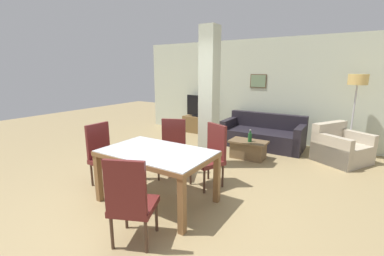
% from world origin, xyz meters
% --- Properties ---
extents(ground_plane, '(18.00, 18.00, 0.00)m').
position_xyz_m(ground_plane, '(0.00, 0.00, 0.00)').
color(ground_plane, '#9C8559').
extents(back_wall, '(7.20, 0.09, 2.70)m').
position_xyz_m(back_wall, '(0.00, 4.25, 1.35)').
color(back_wall, beige).
rests_on(back_wall, ground_plane).
extents(divider_pillar, '(0.30, 0.33, 2.70)m').
position_xyz_m(divider_pillar, '(-0.09, 1.71, 1.35)').
color(divider_pillar, beige).
rests_on(divider_pillar, ground_plane).
extents(dining_table, '(1.58, 0.99, 0.78)m').
position_xyz_m(dining_table, '(0.00, 0.00, 0.62)').
color(dining_table, brown).
rests_on(dining_table, ground_plane).
extents(dining_chair_near_right, '(0.60, 0.60, 1.03)m').
position_xyz_m(dining_chair_near_right, '(0.39, -0.90, 0.54)').
color(dining_chair_near_right, maroon).
rests_on(dining_chair_near_right, ground_plane).
extents(dining_chair_far_right, '(0.60, 0.60, 1.03)m').
position_xyz_m(dining_chair_far_right, '(0.39, 0.91, 0.54)').
color(dining_chair_far_right, maroon).
rests_on(dining_chair_far_right, ground_plane).
extents(dining_chair_far_left, '(0.60, 0.60, 1.03)m').
position_xyz_m(dining_chair_far_left, '(-0.39, 0.90, 0.54)').
color(dining_chair_far_left, maroon).
rests_on(dining_chair_far_left, ground_plane).
extents(dining_chair_head_left, '(0.46, 0.46, 1.03)m').
position_xyz_m(dining_chair_head_left, '(-1.15, 0.00, 0.54)').
color(dining_chair_head_left, maroon).
rests_on(dining_chair_head_left, ground_plane).
extents(sofa, '(1.94, 0.92, 0.80)m').
position_xyz_m(sofa, '(0.45, 3.58, 0.28)').
color(sofa, black).
rests_on(sofa, ground_plane).
extents(armchair, '(1.20, 1.22, 0.79)m').
position_xyz_m(armchair, '(2.17, 3.36, 0.28)').
color(armchair, '#BDAF97').
rests_on(armchair, ground_plane).
extents(coffee_table, '(0.79, 0.47, 0.39)m').
position_xyz_m(coffee_table, '(0.45, 2.52, 0.20)').
color(coffee_table, brown).
rests_on(coffee_table, ground_plane).
extents(bottle, '(0.08, 0.08, 0.26)m').
position_xyz_m(bottle, '(0.50, 2.47, 0.49)').
color(bottle, '#194C23').
rests_on(bottle, coffee_table).
extents(tv_stand, '(0.92, 0.40, 0.50)m').
position_xyz_m(tv_stand, '(-1.69, 3.97, 0.25)').
color(tv_stand, brown).
rests_on(tv_stand, ground_plane).
extents(tv_screen, '(0.83, 0.23, 0.64)m').
position_xyz_m(tv_screen, '(-1.69, 3.97, 0.81)').
color(tv_screen, black).
rests_on(tv_screen, tv_stand).
extents(floor_lamp, '(0.38, 0.38, 1.81)m').
position_xyz_m(floor_lamp, '(2.31, 3.81, 1.54)').
color(floor_lamp, '#B7B7BC').
rests_on(floor_lamp, ground_plane).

